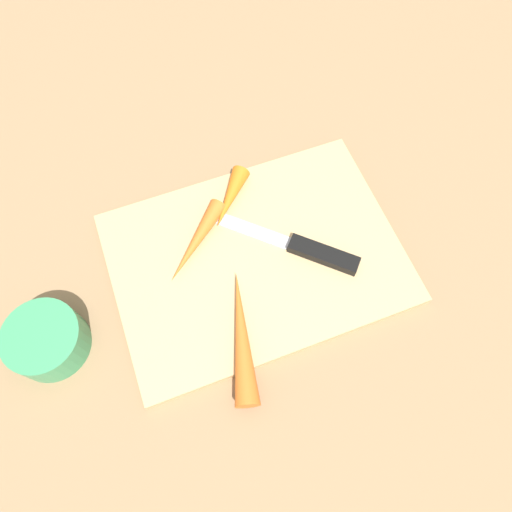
{
  "coord_description": "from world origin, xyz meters",
  "views": [
    {
      "loc": [
        -0.09,
        -0.23,
        0.55
      ],
      "look_at": [
        0.0,
        0.0,
        0.01
      ],
      "focal_mm": 32.94,
      "sensor_mm": 36.0,
      "label": 1
    }
  ],
  "objects_px": {
    "small_bowl": "(47,340)",
    "knife": "(313,251)",
    "carrot_shortest": "(230,198)",
    "cutting_board": "(256,258)",
    "carrot_longest": "(242,336)",
    "carrot_medium": "(196,242)"
  },
  "relations": [
    {
      "from": "carrot_shortest",
      "to": "cutting_board",
      "type": "bearing_deg",
      "value": 43.13
    },
    {
      "from": "knife",
      "to": "carrot_longest",
      "type": "xyz_separation_m",
      "value": [
        -0.12,
        -0.07,
        0.01
      ]
    },
    {
      "from": "carrot_shortest",
      "to": "carrot_medium",
      "type": "bearing_deg",
      "value": -13.8
    },
    {
      "from": "cutting_board",
      "to": "carrot_medium",
      "type": "bearing_deg",
      "value": 148.39
    },
    {
      "from": "knife",
      "to": "carrot_longest",
      "type": "relative_size",
      "value": 1.02
    },
    {
      "from": "cutting_board",
      "to": "carrot_medium",
      "type": "relative_size",
      "value": 2.98
    },
    {
      "from": "carrot_longest",
      "to": "small_bowl",
      "type": "relative_size",
      "value": 1.77
    },
    {
      "from": "carrot_longest",
      "to": "carrot_medium",
      "type": "bearing_deg",
      "value": 20.3
    },
    {
      "from": "knife",
      "to": "carrot_longest",
      "type": "height_order",
      "value": "carrot_longest"
    },
    {
      "from": "carrot_shortest",
      "to": "knife",
      "type": "bearing_deg",
      "value": 74.54
    },
    {
      "from": "cutting_board",
      "to": "carrot_longest",
      "type": "bearing_deg",
      "value": -119.34
    },
    {
      "from": "carrot_medium",
      "to": "small_bowl",
      "type": "height_order",
      "value": "small_bowl"
    },
    {
      "from": "carrot_longest",
      "to": "cutting_board",
      "type": "bearing_deg",
      "value": -14.39
    },
    {
      "from": "knife",
      "to": "small_bowl",
      "type": "height_order",
      "value": "small_bowl"
    },
    {
      "from": "carrot_longest",
      "to": "small_bowl",
      "type": "bearing_deg",
      "value": 85.58
    },
    {
      "from": "small_bowl",
      "to": "knife",
      "type": "bearing_deg",
      "value": -0.27
    },
    {
      "from": "carrot_shortest",
      "to": "carrot_longest",
      "type": "bearing_deg",
      "value": 24.78
    },
    {
      "from": "cutting_board",
      "to": "carrot_medium",
      "type": "height_order",
      "value": "carrot_medium"
    },
    {
      "from": "small_bowl",
      "to": "carrot_longest",
      "type": "bearing_deg",
      "value": -19.38
    },
    {
      "from": "cutting_board",
      "to": "knife",
      "type": "bearing_deg",
      "value": -17.39
    },
    {
      "from": "cutting_board",
      "to": "carrot_shortest",
      "type": "height_order",
      "value": "carrot_shortest"
    },
    {
      "from": "cutting_board",
      "to": "knife",
      "type": "distance_m",
      "value": 0.07
    }
  ]
}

